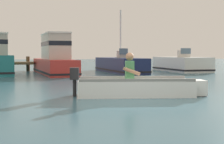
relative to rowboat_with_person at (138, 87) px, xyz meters
The scene contains 5 objects.
ground_plane 1.15m from the rowboat_with_person, 114.01° to the right, with size 120.00×120.00×0.00m, color #386070.
rowboat_with_person is the anchor object (origin of this frame).
moored_boat_red 10.58m from the rowboat_with_person, 99.39° to the left, with size 2.38×6.79×2.31m.
moored_boat_navy 11.62m from the rowboat_with_person, 78.27° to the left, with size 2.06×6.33×3.85m.
moored_boat_white 13.34m from the rowboat_with_person, 60.31° to the left, with size 2.31×4.93×1.51m.
Camera 1 is at (-2.22, -7.58, 1.16)m, focal length 52.79 mm.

